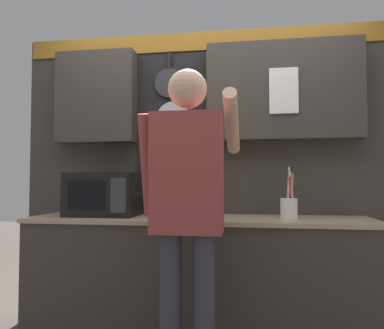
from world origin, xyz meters
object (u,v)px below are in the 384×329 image
object	(u,v)px
microwave	(104,194)
knife_block	(180,202)
utensil_crock	(289,205)
person	(188,198)

from	to	relation	value
microwave	knife_block	bearing A→B (deg)	0.09
microwave	utensil_crock	xyz separation A→B (m)	(1.33, 0.00, -0.07)
knife_block	person	world-z (taller)	person
microwave	utensil_crock	distance (m)	1.33
utensil_crock	person	bearing A→B (deg)	-133.86
knife_block	utensil_crock	distance (m)	0.76
utensil_crock	microwave	bearing A→B (deg)	-179.92
microwave	utensil_crock	bearing A→B (deg)	0.08
knife_block	microwave	bearing A→B (deg)	-179.91
utensil_crock	person	world-z (taller)	person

